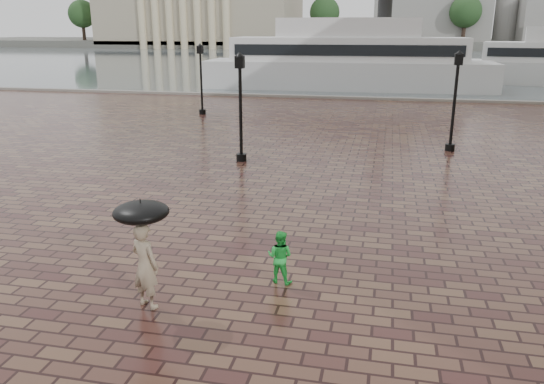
# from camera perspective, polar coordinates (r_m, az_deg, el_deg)

# --- Properties ---
(ground) EXTENTS (300.00, 300.00, 0.00)m
(ground) POSITION_cam_1_polar(r_m,az_deg,el_deg) (12.72, 11.09, -8.65)
(ground) COLOR #341917
(ground) RESTS_ON ground
(harbour_water) EXTENTS (240.00, 240.00, 0.00)m
(harbour_water) POSITION_cam_1_polar(r_m,az_deg,el_deg) (103.62, 12.60, 13.79)
(harbour_water) COLOR #4B575B
(harbour_water) RESTS_ON ground
(quay_edge) EXTENTS (80.00, 0.60, 0.30)m
(quay_edge) POSITION_cam_1_polar(r_m,az_deg,el_deg) (43.82, 12.31, 9.65)
(quay_edge) COLOR slate
(quay_edge) RESTS_ON ground
(far_shore) EXTENTS (300.00, 60.00, 2.00)m
(far_shore) POSITION_cam_1_polar(r_m,az_deg,el_deg) (171.53, 12.70, 15.33)
(far_shore) COLOR #4C4C47
(far_shore) RESTS_ON ground
(far_trees) EXTENTS (188.00, 8.00, 13.50)m
(far_trees) POSITION_cam_1_polar(r_m,az_deg,el_deg) (149.53, 12.91, 18.32)
(far_trees) COLOR #2D2119
(far_trees) RESTS_ON ground
(street_lamps) EXTENTS (15.44, 12.44, 4.40)m
(street_lamps) POSITION_cam_1_polar(r_m,az_deg,el_deg) (27.46, 1.67, 10.62)
(street_lamps) COLOR black
(street_lamps) RESTS_ON ground
(adult_pedestrian) EXTENTS (0.78, 0.65, 1.81)m
(adult_pedestrian) POSITION_cam_1_polar(r_m,az_deg,el_deg) (11.06, -13.48, -7.71)
(adult_pedestrian) COLOR gray
(adult_pedestrian) RESTS_ON ground
(child_pedestrian) EXTENTS (0.66, 0.56, 1.22)m
(child_pedestrian) POSITION_cam_1_polar(r_m,az_deg,el_deg) (11.88, 0.86, -6.98)
(child_pedestrian) COLOR green
(child_pedestrian) RESTS_ON ground
(ferry_near) EXTENTS (26.66, 6.93, 8.70)m
(ferry_near) POSITION_cam_1_polar(r_m,az_deg,el_deg) (51.42, 8.10, 13.86)
(ferry_near) COLOR silver
(ferry_near) RESTS_ON ground
(umbrella) EXTENTS (1.10, 1.10, 1.18)m
(umbrella) POSITION_cam_1_polar(r_m,az_deg,el_deg) (10.64, -13.90, -2.12)
(umbrella) COLOR black
(umbrella) RESTS_ON ground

